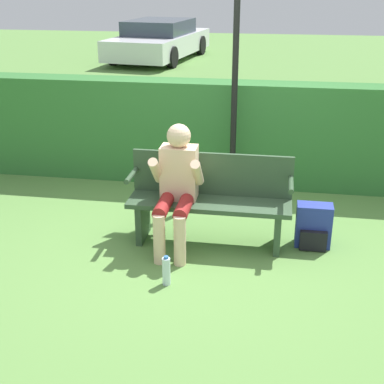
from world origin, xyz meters
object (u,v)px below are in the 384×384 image
(person_seated, at_px, (177,183))
(signpost, at_px, (235,70))
(park_bench, at_px, (210,198))
(backpack, at_px, (313,227))
(water_bottle, at_px, (166,271))
(parked_car, at_px, (160,40))

(person_seated, relative_size, signpost, 0.45)
(park_bench, bearing_deg, backpack, 2.64)
(backpack, relative_size, water_bottle, 1.59)
(backpack, bearing_deg, park_bench, -177.36)
(backpack, xyz_separation_m, signpost, (-0.90, 1.22, 1.27))
(water_bottle, height_order, parked_car, parked_car)
(backpack, distance_m, signpost, 1.97)
(person_seated, height_order, signpost, signpost)
(water_bottle, bearing_deg, backpack, 36.05)
(park_bench, height_order, signpost, signpost)
(person_seated, xyz_separation_m, parked_car, (-2.81, 11.90, -0.07))
(signpost, relative_size, parked_car, 0.54)
(backpack, height_order, parked_car, parked_car)
(person_seated, xyz_separation_m, backpack, (1.30, 0.19, -0.45))
(parked_car, bearing_deg, water_bottle, -159.19)
(backpack, xyz_separation_m, parked_car, (-4.10, 11.71, 0.37))
(parked_car, bearing_deg, signpost, -154.92)
(signpost, bearing_deg, person_seated, -105.69)
(parked_car, bearing_deg, person_seated, -158.63)
(park_bench, distance_m, parked_car, 12.16)
(park_bench, bearing_deg, person_seated, -153.90)
(park_bench, distance_m, water_bottle, 0.96)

